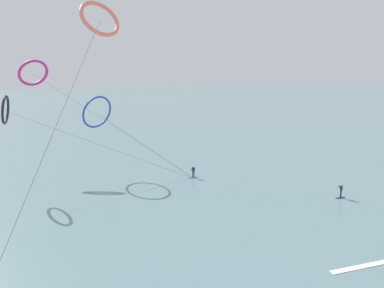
{
  "coord_description": "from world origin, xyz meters",
  "views": [
    {
      "loc": [
        -11.78,
        -8.77,
        15.66
      ],
      "look_at": [
        0.0,
        20.42,
        8.27
      ],
      "focal_mm": 33.22,
      "sensor_mm": 36.0,
      "label": 1
    }
  ],
  "objects_px": {
    "kite_charcoal": "(6,110)",
    "kite_coral": "(100,19)",
    "kite_magenta": "(33,73)",
    "surfer_violet": "(193,173)",
    "kite_cobalt": "(97,112)",
    "surfer_navy": "(341,192)"
  },
  "relations": [
    {
      "from": "kite_charcoal",
      "to": "kite_coral",
      "type": "relative_size",
      "value": 1.13
    },
    {
      "from": "kite_coral",
      "to": "kite_magenta",
      "type": "bearing_deg",
      "value": 79.16
    },
    {
      "from": "surfer_violet",
      "to": "kite_magenta",
      "type": "bearing_deg",
      "value": 37.22
    },
    {
      "from": "surfer_violet",
      "to": "kite_cobalt",
      "type": "bearing_deg",
      "value": 41.33
    },
    {
      "from": "kite_magenta",
      "to": "kite_charcoal",
      "type": "height_order",
      "value": "kite_magenta"
    },
    {
      "from": "kite_charcoal",
      "to": "kite_coral",
      "type": "distance_m",
      "value": 22.19
    },
    {
      "from": "kite_magenta",
      "to": "surfer_navy",
      "type": "bearing_deg",
      "value": -21.08
    },
    {
      "from": "kite_cobalt",
      "to": "kite_magenta",
      "type": "bearing_deg",
      "value": -71.32
    },
    {
      "from": "surfer_navy",
      "to": "kite_magenta",
      "type": "distance_m",
      "value": 44.57
    },
    {
      "from": "surfer_navy",
      "to": "kite_magenta",
      "type": "height_order",
      "value": "kite_magenta"
    },
    {
      "from": "surfer_violet",
      "to": "kite_charcoal",
      "type": "distance_m",
      "value": 24.59
    },
    {
      "from": "surfer_violet",
      "to": "kite_coral",
      "type": "xyz_separation_m",
      "value": [
        -13.28,
        -13.36,
        17.97
      ]
    },
    {
      "from": "kite_charcoal",
      "to": "surfer_navy",
      "type": "bearing_deg",
      "value": 68.68
    },
    {
      "from": "kite_charcoal",
      "to": "kite_magenta",
      "type": "bearing_deg",
      "value": 167.65
    },
    {
      "from": "surfer_navy",
      "to": "kite_cobalt",
      "type": "height_order",
      "value": "kite_cobalt"
    },
    {
      "from": "kite_magenta",
      "to": "kite_cobalt",
      "type": "distance_m",
      "value": 11.81
    },
    {
      "from": "surfer_navy",
      "to": "surfer_violet",
      "type": "relative_size",
      "value": 1.0
    },
    {
      "from": "surfer_violet",
      "to": "kite_coral",
      "type": "bearing_deg",
      "value": 119.38
    },
    {
      "from": "surfer_violet",
      "to": "kite_coral",
      "type": "height_order",
      "value": "kite_coral"
    },
    {
      "from": "surfer_violet",
      "to": "kite_charcoal",
      "type": "height_order",
      "value": "kite_charcoal"
    },
    {
      "from": "kite_coral",
      "to": "surfer_violet",
      "type": "bearing_deg",
      "value": 22.3
    },
    {
      "from": "kite_charcoal",
      "to": "kite_cobalt",
      "type": "relative_size",
      "value": 1.66
    }
  ]
}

